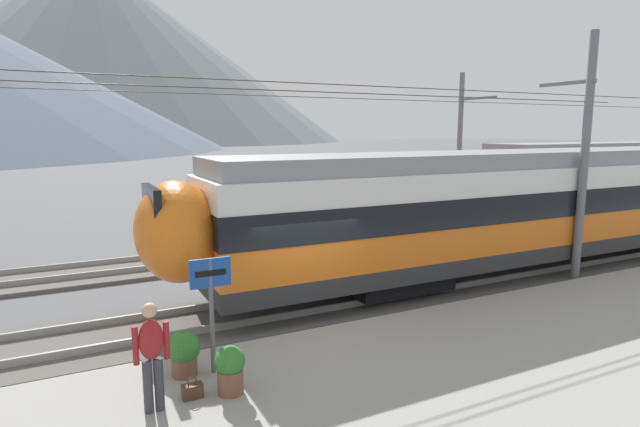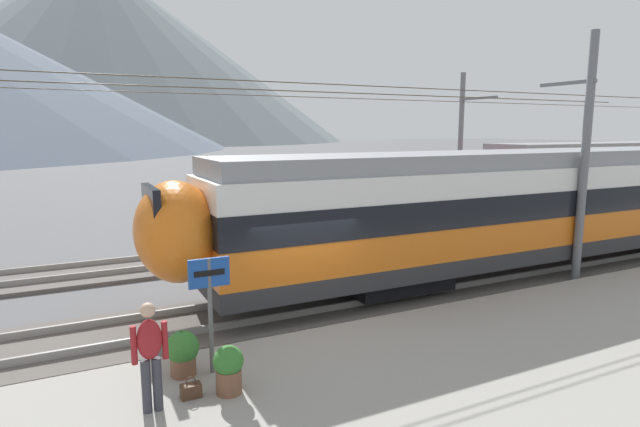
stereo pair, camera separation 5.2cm
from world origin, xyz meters
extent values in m
plane|color=#565659|center=(0.00, 0.00, 0.00)|extent=(400.00, 400.00, 0.00)
cube|color=gray|center=(0.00, -4.91, 0.16)|extent=(120.00, 7.53, 0.31)
cube|color=#5B5651|center=(0.00, 0.82, 0.06)|extent=(120.00, 3.00, 0.12)
cube|color=gray|center=(0.00, 0.10, 0.20)|extent=(120.00, 0.07, 0.16)
cube|color=gray|center=(0.00, 1.54, 0.20)|extent=(120.00, 0.07, 0.16)
cube|color=#5B5651|center=(0.00, 6.64, 0.06)|extent=(120.00, 3.00, 0.12)
cube|color=gray|center=(0.00, 5.92, 0.20)|extent=(120.00, 0.07, 0.16)
cube|color=gray|center=(0.00, 7.36, 0.20)|extent=(120.00, 0.07, 0.16)
cube|color=#2D2D30|center=(11.36, 0.82, 0.92)|extent=(26.61, 2.82, 0.45)
cube|color=orange|center=(11.36, 0.82, 1.57)|extent=(26.61, 2.82, 0.85)
cube|color=black|center=(11.36, 0.82, 2.38)|extent=(26.61, 2.86, 0.75)
cube|color=silver|center=(11.36, 0.82, 3.08)|extent=(26.61, 2.82, 0.65)
cube|color=gray|center=(11.36, 0.82, 3.62)|extent=(26.31, 2.62, 0.45)
cube|color=black|center=(3.11, 0.82, 0.49)|extent=(2.80, 2.26, 0.42)
ellipsoid|color=orange|center=(-2.50, 0.82, 2.27)|extent=(1.80, 2.59, 2.25)
cube|color=black|center=(-3.00, 0.82, 2.70)|extent=(0.16, 1.69, 1.19)
cube|color=black|center=(18.29, 6.64, 0.49)|extent=(2.80, 2.26, 0.42)
ellipsoid|color=maroon|center=(12.44, 6.64, 2.27)|extent=(1.80, 2.59, 2.25)
cube|color=black|center=(11.94, 6.64, 2.70)|extent=(0.16, 1.69, 1.19)
cylinder|color=slate|center=(8.68, -0.72, 3.59)|extent=(0.24, 0.24, 7.19)
cube|color=slate|center=(8.68, 0.05, 5.82)|extent=(0.10, 1.84, 0.10)
cylinder|color=#473823|center=(8.68, 0.82, 5.57)|extent=(39.37, 0.02, 0.02)
cylinder|color=slate|center=(12.42, 8.69, 3.57)|extent=(0.24, 0.24, 7.14)
cube|color=slate|center=(12.42, 7.67, 5.90)|extent=(0.10, 2.36, 0.10)
cylinder|color=#473823|center=(12.42, 6.64, 5.65)|extent=(39.37, 0.02, 0.02)
cylinder|color=#59595B|center=(-2.54, -2.17, 1.33)|extent=(0.08, 0.08, 2.04)
cube|color=#19479E|center=(-2.54, -2.17, 2.10)|extent=(0.70, 0.06, 0.50)
cube|color=black|center=(-2.54, -2.21, 2.10)|extent=(0.52, 0.01, 0.10)
cylinder|color=#383842|center=(-3.73, -3.01, 0.72)|extent=(0.14, 0.14, 0.82)
cylinder|color=#383842|center=(-3.57, -3.01, 0.72)|extent=(0.14, 0.14, 0.82)
ellipsoid|color=maroon|center=(-3.65, -3.01, 1.44)|extent=(0.36, 0.22, 0.62)
sphere|color=tan|center=(-3.65, -3.01, 1.89)|extent=(0.22, 0.22, 0.22)
cylinder|color=maroon|center=(-3.87, -3.01, 1.39)|extent=(0.09, 0.09, 0.58)
cylinder|color=maroon|center=(-3.43, -3.01, 1.39)|extent=(0.09, 0.09, 0.58)
cube|color=#472D1E|center=(-3.06, -2.87, 0.42)|extent=(0.32, 0.18, 0.22)
torus|color=#472D1E|center=(-3.06, -2.87, 0.58)|extent=(0.16, 0.02, 0.16)
cylinder|color=brown|center=(-3.01, -2.05, 0.48)|extent=(0.43, 0.43, 0.33)
sphere|color=#33752D|center=(-3.01, -2.05, 0.81)|extent=(0.57, 0.57, 0.57)
sphere|color=gold|center=(-3.01, -2.05, 0.94)|extent=(0.31, 0.31, 0.31)
cylinder|color=brown|center=(-2.48, -2.99, 0.51)|extent=(0.41, 0.41, 0.40)
sphere|color=#33752D|center=(-2.48, -2.99, 0.86)|extent=(0.49, 0.49, 0.49)
sphere|color=red|center=(-2.48, -2.99, 0.97)|extent=(0.27, 0.27, 0.27)
cone|color=slate|center=(9.15, 218.29, 36.26)|extent=(195.62, 195.62, 72.51)
camera|label=1|loc=(-4.62, -10.50, 4.48)|focal=28.84mm
camera|label=2|loc=(-4.57, -10.52, 4.48)|focal=28.84mm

